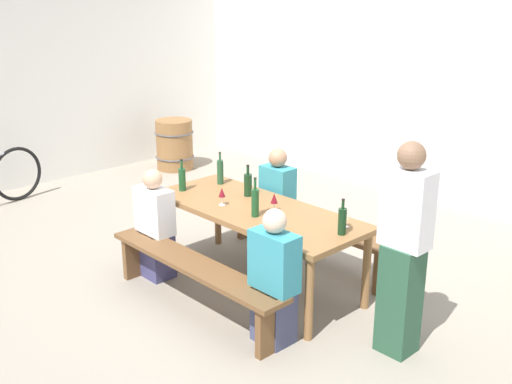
{
  "coord_description": "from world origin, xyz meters",
  "views": [
    {
      "loc": [
        3.73,
        -3.54,
        2.61
      ],
      "look_at": [
        0.0,
        0.0,
        0.9
      ],
      "focal_mm": 42.86,
      "sensor_mm": 36.0,
      "label": 1
    }
  ],
  "objects_px": {
    "wine_bottle_0": "(182,179)",
    "wine_bottle_3": "(255,202)",
    "wine_barrel": "(175,145)",
    "wine_bottle_1": "(248,184)",
    "wine_glass_1": "(222,193)",
    "standing_host": "(403,254)",
    "wine_glass_0": "(274,199)",
    "seated_guest_near_1": "(274,281)",
    "seated_guest_far_0": "(277,207)",
    "wine_bottle_4": "(220,171)",
    "bench_near": "(194,272)",
    "wine_bottle_2": "(342,221)",
    "wine_glass_2": "(346,215)",
    "bench_far": "(309,228)",
    "seated_guest_near_0": "(155,228)",
    "tasting_table": "(256,216)"
  },
  "relations": [
    {
      "from": "wine_glass_0",
      "to": "wine_glass_1",
      "type": "relative_size",
      "value": 1.0
    },
    {
      "from": "standing_host",
      "to": "wine_bottle_2",
      "type": "bearing_deg",
      "value": -5.55
    },
    {
      "from": "bench_far",
      "to": "seated_guest_near_0",
      "type": "distance_m",
      "value": 1.51
    },
    {
      "from": "seated_guest_near_1",
      "to": "seated_guest_far_0",
      "type": "distance_m",
      "value": 1.59
    },
    {
      "from": "bench_far",
      "to": "seated_guest_far_0",
      "type": "distance_m",
      "value": 0.38
    },
    {
      "from": "wine_bottle_2",
      "to": "standing_host",
      "type": "distance_m",
      "value": 0.62
    },
    {
      "from": "bench_near",
      "to": "seated_guest_near_0",
      "type": "distance_m",
      "value": 0.79
    },
    {
      "from": "wine_bottle_1",
      "to": "standing_host",
      "type": "bearing_deg",
      "value": -5.25
    },
    {
      "from": "wine_bottle_3",
      "to": "wine_barrel",
      "type": "bearing_deg",
      "value": 153.23
    },
    {
      "from": "wine_glass_2",
      "to": "seated_guest_near_0",
      "type": "bearing_deg",
      "value": -154.07
    },
    {
      "from": "wine_bottle_0",
      "to": "wine_glass_1",
      "type": "distance_m",
      "value": 0.59
    },
    {
      "from": "wine_glass_1",
      "to": "wine_bottle_2",
      "type": "bearing_deg",
      "value": 11.53
    },
    {
      "from": "wine_bottle_4",
      "to": "wine_glass_1",
      "type": "xyz_separation_m",
      "value": [
        0.5,
        -0.41,
        -0.01
      ]
    },
    {
      "from": "wine_bottle_0",
      "to": "wine_bottle_3",
      "type": "distance_m",
      "value": 1.01
    },
    {
      "from": "wine_bottle_2",
      "to": "wine_bottle_4",
      "type": "distance_m",
      "value": 1.7
    },
    {
      "from": "seated_guest_far_0",
      "to": "standing_host",
      "type": "height_order",
      "value": "standing_host"
    },
    {
      "from": "wine_bottle_3",
      "to": "wine_glass_2",
      "type": "distance_m",
      "value": 0.78
    },
    {
      "from": "seated_guest_near_0",
      "to": "wine_bottle_4",
      "type": "bearing_deg",
      "value": 0.1
    },
    {
      "from": "bench_far",
      "to": "wine_barrel",
      "type": "relative_size",
      "value": 2.67
    },
    {
      "from": "wine_glass_0",
      "to": "standing_host",
      "type": "xyz_separation_m",
      "value": [
        1.37,
        -0.05,
        -0.07
      ]
    },
    {
      "from": "standing_host",
      "to": "wine_bottle_1",
      "type": "bearing_deg",
      "value": -5.25
    },
    {
      "from": "bench_near",
      "to": "wine_bottle_3",
      "type": "xyz_separation_m",
      "value": [
        0.15,
        0.57,
        0.52
      ]
    },
    {
      "from": "wine_barrel",
      "to": "wine_bottle_1",
      "type": "bearing_deg",
      "value": -25.33
    },
    {
      "from": "wine_glass_2",
      "to": "wine_glass_0",
      "type": "bearing_deg",
      "value": -167.73
    },
    {
      "from": "wine_bottle_3",
      "to": "standing_host",
      "type": "height_order",
      "value": "standing_host"
    },
    {
      "from": "seated_guest_near_1",
      "to": "seated_guest_far_0",
      "type": "xyz_separation_m",
      "value": [
        -1.1,
        1.15,
        0.03
      ]
    },
    {
      "from": "bench_far",
      "to": "bench_near",
      "type": "bearing_deg",
      "value": -90.0
    },
    {
      "from": "wine_glass_1",
      "to": "wine_bottle_1",
      "type": "bearing_deg",
      "value": 95.35
    },
    {
      "from": "wine_bottle_0",
      "to": "seated_guest_near_0",
      "type": "height_order",
      "value": "wine_bottle_0"
    },
    {
      "from": "wine_bottle_0",
      "to": "seated_guest_near_1",
      "type": "distance_m",
      "value": 1.74
    },
    {
      "from": "standing_host",
      "to": "wine_bottle_4",
      "type": "bearing_deg",
      "value": -5.54
    },
    {
      "from": "wine_bottle_0",
      "to": "wine_barrel",
      "type": "relative_size",
      "value": 0.42
    },
    {
      "from": "wine_bottle_4",
      "to": "wine_glass_0",
      "type": "distance_m",
      "value": 0.95
    },
    {
      "from": "wine_bottle_1",
      "to": "wine_bottle_4",
      "type": "relative_size",
      "value": 0.92
    },
    {
      "from": "bench_near",
      "to": "wine_bottle_4",
      "type": "bearing_deg",
      "value": 128.68
    },
    {
      "from": "wine_bottle_0",
      "to": "wine_bottle_4",
      "type": "distance_m",
      "value": 0.42
    },
    {
      "from": "seated_guest_far_0",
      "to": "wine_glass_0",
      "type": "bearing_deg",
      "value": 42.05
    },
    {
      "from": "seated_guest_near_1",
      "to": "wine_barrel",
      "type": "bearing_deg",
      "value": 62.3
    },
    {
      "from": "wine_bottle_0",
      "to": "seated_guest_far_0",
      "type": "height_order",
      "value": "seated_guest_far_0"
    },
    {
      "from": "wine_bottle_0",
      "to": "wine_glass_1",
      "type": "xyz_separation_m",
      "value": [
        0.59,
        -0.0,
        -0.0
      ]
    },
    {
      "from": "wine_bottle_3",
      "to": "wine_barrel",
      "type": "distance_m",
      "value": 4.29
    },
    {
      "from": "bench_near",
      "to": "wine_glass_1",
      "type": "relative_size",
      "value": 12.21
    },
    {
      "from": "wine_bottle_4",
      "to": "tasting_table",
      "type": "bearing_deg",
      "value": -16.93
    },
    {
      "from": "wine_bottle_1",
      "to": "wine_glass_1",
      "type": "relative_size",
      "value": 1.85
    },
    {
      "from": "seated_guest_near_0",
      "to": "seated_guest_near_1",
      "type": "distance_m",
      "value": 1.57
    },
    {
      "from": "wine_bottle_0",
      "to": "wine_glass_0",
      "type": "distance_m",
      "value": 1.05
    },
    {
      "from": "bench_far",
      "to": "seated_guest_near_1",
      "type": "bearing_deg",
      "value": -58.26
    },
    {
      "from": "tasting_table",
      "to": "wine_bottle_2",
      "type": "height_order",
      "value": "wine_bottle_2"
    },
    {
      "from": "wine_bottle_1",
      "to": "seated_guest_far_0",
      "type": "bearing_deg",
      "value": 89.34
    },
    {
      "from": "bench_near",
      "to": "seated_guest_far_0",
      "type": "xyz_separation_m",
      "value": [
        -0.29,
        1.3,
        0.19
      ]
    }
  ]
}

